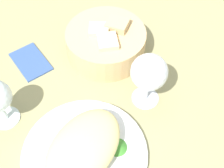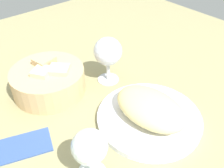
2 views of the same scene
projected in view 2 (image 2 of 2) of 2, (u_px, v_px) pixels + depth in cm
name	position (u px, v px, depth cm)	size (l,w,h in cm)	color
ground_plane	(109.00, 101.00, 68.69)	(140.00, 140.00, 2.00)	#979063
plate	(149.00, 118.00, 61.48)	(25.42, 25.42, 1.40)	white
omelette	(150.00, 107.00, 59.36)	(18.55, 12.13, 5.46)	#EAD589
lettuce_garnish	(149.00, 95.00, 65.76)	(4.15, 4.15, 1.73)	#3E862E
bread_basket	(49.00, 80.00, 68.47)	(19.70, 19.70, 8.82)	tan
wine_glass_near	(108.00, 53.00, 69.08)	(7.91, 7.91, 13.68)	silver
wine_glass_far	(90.00, 149.00, 45.31)	(6.74, 6.74, 11.93)	silver
folded_napkin	(26.00, 146.00, 55.18)	(11.00, 7.00, 0.80)	#355293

